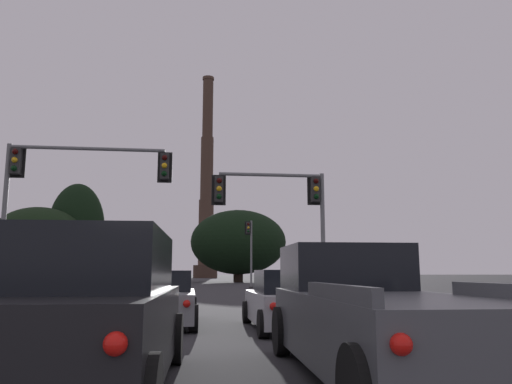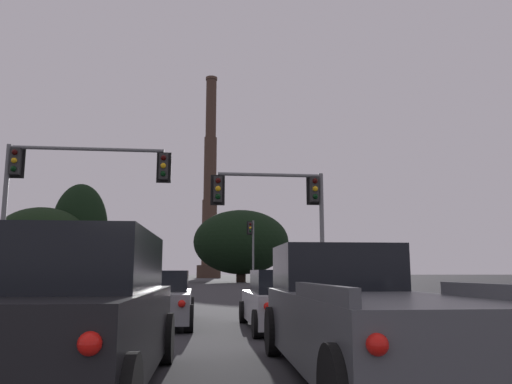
# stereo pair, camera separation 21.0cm
# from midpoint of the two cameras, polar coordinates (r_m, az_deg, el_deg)

# --- Properties ---
(pickup_truck_right_lane_second) EXTENTS (2.29, 5.54, 1.82)m
(pickup_truck_right_lane_second) POSITION_cam_midpoint_polar(r_m,az_deg,el_deg) (7.09, 12.41, -13.61)
(pickup_truck_right_lane_second) COLOR #4C4F54
(pickup_truck_right_lane_second) RESTS_ON ground_plane
(pickup_truck_left_lane_front) EXTENTS (2.40, 5.58, 1.82)m
(pickup_truck_left_lane_front) POSITION_cam_midpoint_polar(r_m,az_deg,el_deg) (13.51, -26.63, -10.66)
(pickup_truck_left_lane_front) COLOR silver
(pickup_truck_left_lane_front) RESTS_ON ground_plane
(sedan_center_lane_front) EXTENTS (2.02, 4.72, 1.43)m
(sedan_center_lane_front) POSITION_cam_midpoint_polar(r_m,az_deg,el_deg) (14.00, -11.30, -11.91)
(sedan_center_lane_front) COLOR gray
(sedan_center_lane_front) RESTS_ON ground_plane
(hatchback_right_lane_front) EXTENTS (1.92, 4.11, 1.44)m
(hatchback_right_lane_front) POSITION_cam_midpoint_polar(r_m,az_deg,el_deg) (12.54, 3.25, -12.42)
(hatchback_right_lane_front) COLOR silver
(hatchback_right_lane_front) RESTS_ON ground_plane
(suv_center_lane_second) EXTENTS (2.19, 4.94, 1.86)m
(suv_center_lane_second) POSITION_cam_midpoint_polar(r_m,az_deg,el_deg) (6.29, -19.98, -13.02)
(suv_center_lane_second) COLOR black
(suv_center_lane_second) RESTS_ON ground_plane
(traffic_light_overhead_left) EXTENTS (6.41, 0.50, 6.28)m
(traffic_light_overhead_left) POSITION_cam_midpoint_polar(r_m,az_deg,el_deg) (20.70, -21.48, 1.10)
(traffic_light_overhead_left) COLOR slate
(traffic_light_overhead_left) RESTS_ON ground_plane
(traffic_light_overhead_right) EXTENTS (4.74, 0.50, 5.43)m
(traffic_light_overhead_right) POSITION_cam_midpoint_polar(r_m,az_deg,el_deg) (20.34, 3.09, -1.39)
(traffic_light_overhead_right) COLOR slate
(traffic_light_overhead_right) RESTS_ON ground_plane
(traffic_light_far_right) EXTENTS (0.78, 0.50, 6.09)m
(traffic_light_far_right) POSITION_cam_midpoint_polar(r_m,az_deg,el_deg) (45.78, -0.84, -5.90)
(traffic_light_far_right) COLOR slate
(traffic_light_far_right) RESTS_ON ground_plane
(smokestack) EXTENTS (6.03, 6.03, 52.61)m
(smokestack) POSITION_cam_midpoint_polar(r_m,az_deg,el_deg) (128.09, -5.73, -0.49)
(smokestack) COLOR #3C2B22
(smokestack) RESTS_ON ground_plane
(treeline_far_right) EXTENTS (7.95, 7.15, 14.33)m
(treeline_far_right) POSITION_cam_midpoint_polar(r_m,az_deg,el_deg) (77.49, -19.91, -4.00)
(treeline_far_right) COLOR black
(treeline_far_right) RESTS_ON ground_plane
(treeline_left_mid) EXTENTS (12.64, 11.38, 10.36)m
(treeline_left_mid) POSITION_cam_midpoint_polar(r_m,az_deg,el_deg) (75.46, -23.68, -5.02)
(treeline_left_mid) COLOR black
(treeline_left_mid) RESTS_ON ground_plane
(treeline_far_left) EXTENTS (13.67, 12.30, 10.30)m
(treeline_far_left) POSITION_cam_midpoint_polar(r_m,az_deg,el_deg) (72.07, -2.11, -5.74)
(treeline_far_left) COLOR black
(treeline_far_left) RESTS_ON ground_plane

